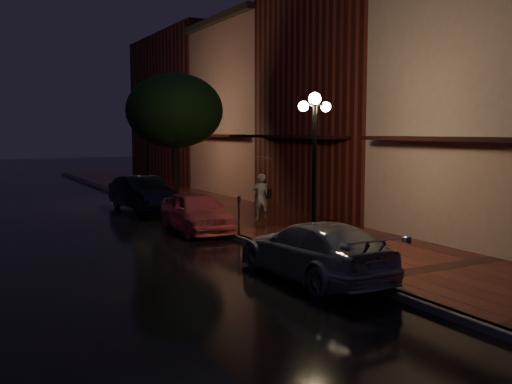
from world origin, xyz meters
TOP-DOWN VIEW (x-y plane):
  - ground at (0.00, 0.00)m, footprint 120.00×120.00m
  - sidewalk at (2.25, 0.00)m, footprint 4.50×60.00m
  - curb at (0.00, 0.00)m, footprint 0.25×60.00m
  - storefront_mid at (7.00, 2.00)m, footprint 5.00×8.00m
  - storefront_far at (7.00, 10.00)m, footprint 5.00×8.00m
  - storefront_extra at (7.00, 20.00)m, footprint 5.00×12.00m
  - streetlamp_near at (0.35, -5.00)m, footprint 0.96×0.36m
  - streetlamp_far at (0.35, 9.00)m, footprint 0.96×0.36m
  - street_tree at (0.61, 5.99)m, footprint 4.16×4.16m
  - pink_car at (-0.60, 0.77)m, footprint 1.85×4.21m
  - navy_car at (-0.60, 6.95)m, footprint 1.95×4.66m
  - silver_car at (-0.60, -6.44)m, footprint 1.96×4.70m
  - woman_with_umbrella at (2.15, 1.14)m, footprint 1.01×1.03m
  - parking_meter at (0.21, -0.87)m, footprint 0.13×0.11m

SIDE VIEW (x-z plane):
  - ground at x=0.00m, z-range 0.00..0.00m
  - sidewalk at x=2.25m, z-range 0.00..0.15m
  - curb at x=0.00m, z-range 0.00..0.15m
  - silver_car at x=-0.60m, z-range 0.00..1.36m
  - pink_car at x=-0.60m, z-range 0.00..1.41m
  - navy_car at x=-0.60m, z-range 0.00..1.50m
  - parking_meter at x=0.21m, z-range 0.28..1.47m
  - woman_with_umbrella at x=2.15m, z-range 0.54..2.98m
  - streetlamp_near at x=0.35m, z-range 0.45..4.76m
  - streetlamp_far at x=0.35m, z-range 0.45..4.76m
  - street_tree at x=0.61m, z-range 1.34..7.14m
  - storefront_far at x=7.00m, z-range 0.00..9.00m
  - storefront_extra at x=7.00m, z-range 0.00..10.00m
  - storefront_mid at x=7.00m, z-range 0.00..11.00m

